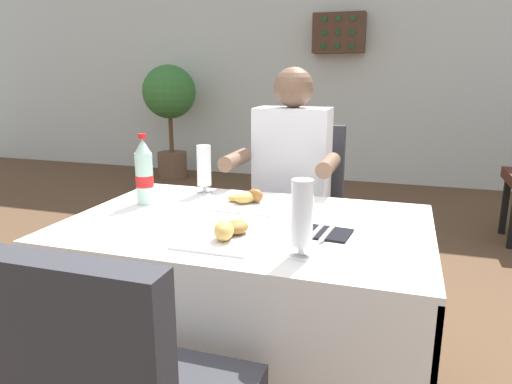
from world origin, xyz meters
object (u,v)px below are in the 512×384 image
at_px(chair_far_diner_seat, 297,208).
at_px(plate_near_camera, 225,234).
at_px(cola_bottle_primary, 144,173).
at_px(plate_far_diner, 248,201).
at_px(potted_plant_corner, 170,102).
at_px(main_dining_table, 247,266).
at_px(wall_bottle_rack, 339,33).
at_px(beer_glass_left, 204,168).
at_px(beer_glass_middle, 302,219).
at_px(seated_diner_far, 289,183).
at_px(napkin_cutlery_set, 323,232).

bearing_deg(chair_far_diner_seat, plate_near_camera, -90.21).
bearing_deg(plate_near_camera, cola_bottle_primary, 146.50).
bearing_deg(plate_far_diner, potted_plant_corner, 122.10).
relative_size(cola_bottle_primary, potted_plant_corner, 0.21).
bearing_deg(main_dining_table, chair_far_diner_seat, 90.00).
distance_m(plate_far_diner, cola_bottle_primary, 0.42).
height_order(plate_far_diner, wall_bottle_rack, wall_bottle_rack).
bearing_deg(cola_bottle_primary, potted_plant_corner, 116.41).
relative_size(plate_near_camera, beer_glass_left, 1.14).
relative_size(plate_near_camera, plate_far_diner, 0.98).
height_order(plate_far_diner, beer_glass_middle, beer_glass_middle).
distance_m(seated_diner_far, beer_glass_left, 0.49).
bearing_deg(beer_glass_middle, wall_bottle_rack, 96.99).
distance_m(chair_far_diner_seat, beer_glass_left, 0.64).
bearing_deg(seated_diner_far, cola_bottle_primary, -126.02).
distance_m(chair_far_diner_seat, cola_bottle_primary, 0.89).
relative_size(seated_diner_far, plate_far_diner, 5.20).
xyz_separation_m(main_dining_table, chair_far_diner_seat, (0.00, 0.80, -0.01)).
distance_m(seated_diner_far, beer_glass_middle, 1.00).
relative_size(plate_far_diner, cola_bottle_primary, 0.88).
relative_size(plate_far_diner, potted_plant_corner, 0.18).
height_order(main_dining_table, beer_glass_middle, beer_glass_middle).
xyz_separation_m(chair_far_diner_seat, napkin_cutlery_set, (0.27, -0.85, 0.18)).
xyz_separation_m(beer_glass_left, potted_plant_corner, (-1.88, 3.25, 0.06)).
bearing_deg(wall_bottle_rack, napkin_cutlery_set, -82.27).
height_order(plate_near_camera, napkin_cutlery_set, plate_near_camera).
bearing_deg(plate_far_diner, seated_diner_far, 85.31).
xyz_separation_m(main_dining_table, plate_near_camera, (-0.00, -0.20, 0.19)).
bearing_deg(cola_bottle_primary, main_dining_table, -11.68).
relative_size(plate_near_camera, potted_plant_corner, 0.18).
relative_size(napkin_cutlery_set, potted_plant_corner, 0.15).
bearing_deg(potted_plant_corner, cola_bottle_primary, -63.59).
relative_size(seated_diner_far, beer_glass_middle, 5.69).
xyz_separation_m(beer_glass_left, napkin_cutlery_set, (0.57, -0.36, -0.11)).
height_order(main_dining_table, wall_bottle_rack, wall_bottle_rack).
xyz_separation_m(main_dining_table, cola_bottle_primary, (-0.45, 0.09, 0.29)).
bearing_deg(beer_glass_middle, napkin_cutlery_set, 82.71).
bearing_deg(wall_bottle_rack, plate_near_camera, -86.39).
distance_m(plate_far_diner, wall_bottle_rack, 3.83).
bearing_deg(beer_glass_middle, beer_glass_left, 133.56).
xyz_separation_m(chair_far_diner_seat, wall_bottle_rack, (-0.26, 3.10, 1.10)).
xyz_separation_m(plate_near_camera, beer_glass_left, (-0.29, 0.51, 0.09)).
relative_size(chair_far_diner_seat, plate_far_diner, 4.01).
height_order(plate_far_diner, beer_glass_left, beer_glass_left).
bearing_deg(wall_bottle_rack, chair_far_diner_seat, -85.16).
height_order(seated_diner_far, beer_glass_middle, seated_diner_far).
relative_size(seated_diner_far, wall_bottle_rack, 2.25).
xyz_separation_m(chair_far_diner_seat, cola_bottle_primary, (-0.45, -0.71, 0.30)).
relative_size(main_dining_table, chair_far_diner_seat, 1.27).
height_order(seated_diner_far, beer_glass_left, seated_diner_far).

